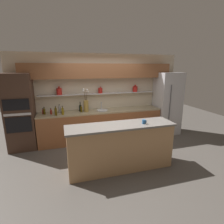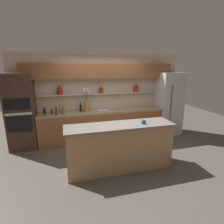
% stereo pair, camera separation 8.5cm
% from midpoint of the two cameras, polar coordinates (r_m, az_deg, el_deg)
% --- Properties ---
extents(ground_plane, '(12.00, 12.00, 0.00)m').
position_cam_midpoint_polar(ground_plane, '(4.52, 1.15, -14.64)').
color(ground_plane, '#4C4742').
extents(back_wall_unit, '(5.20, 0.44, 2.60)m').
position_cam_midpoint_polar(back_wall_unit, '(5.47, -3.34, 7.63)').
color(back_wall_unit, beige).
rests_on(back_wall_unit, ground_plane).
extents(back_counter_unit, '(3.69, 0.62, 0.92)m').
position_cam_midpoint_polar(back_counter_unit, '(5.43, -2.79, -4.23)').
color(back_counter_unit, brown).
rests_on(back_counter_unit, ground_plane).
extents(island_counter, '(2.32, 0.61, 1.02)m').
position_cam_midpoint_polar(island_counter, '(3.88, 3.19, -11.26)').
color(island_counter, tan).
rests_on(island_counter, ground_plane).
extents(refrigerator, '(0.76, 0.73, 2.03)m').
position_cam_midpoint_polar(refrigerator, '(6.12, 18.24, 2.59)').
color(refrigerator, '#B7B7BC').
rests_on(refrigerator, ground_plane).
extents(oven_tower, '(0.71, 0.64, 2.05)m').
position_cam_midpoint_polar(oven_tower, '(5.28, -27.11, 0.02)').
color(oven_tower, '#3D281E').
rests_on(oven_tower, ground_plane).
extents(flower_vase, '(0.19, 0.14, 0.69)m').
position_cam_midpoint_polar(flower_vase, '(5.20, -7.85, 2.38)').
color(flower_vase, olive).
rests_on(flower_vase, back_counter_unit).
extents(sink_fixture, '(0.34, 0.34, 0.25)m').
position_cam_midpoint_polar(sink_fixture, '(5.31, -2.61, 0.74)').
color(sink_fixture, '#B7B7BC').
rests_on(sink_fixture, back_counter_unit).
extents(bottle_sauce_0, '(0.05, 0.05, 0.17)m').
position_cam_midpoint_polar(bottle_sauce_0, '(5.17, -18.66, 0.16)').
color(bottle_sauce_0, maroon).
rests_on(bottle_sauce_0, back_counter_unit).
extents(bottle_spirit_1, '(0.06, 0.06, 0.24)m').
position_cam_midpoint_polar(bottle_spirit_1, '(5.23, -16.07, 0.88)').
color(bottle_spirit_1, gray).
rests_on(bottle_spirit_1, back_counter_unit).
extents(bottle_oil_2, '(0.06, 0.06, 0.26)m').
position_cam_midpoint_polar(bottle_oil_2, '(4.99, -17.26, 0.20)').
color(bottle_oil_2, '#47380A').
rests_on(bottle_oil_2, back_counter_unit).
extents(bottle_oil_3, '(0.06, 0.06, 0.21)m').
position_cam_midpoint_polar(bottle_oil_3, '(5.18, -15.19, 0.58)').
color(bottle_oil_3, brown).
rests_on(bottle_oil_3, back_counter_unit).
extents(bottle_wine_4, '(0.07, 0.07, 0.28)m').
position_cam_midpoint_polar(bottle_wine_4, '(5.27, -9.68, 1.35)').
color(bottle_wine_4, black).
rests_on(bottle_wine_4, back_counter_unit).
extents(bottle_oil_5, '(0.06, 0.06, 0.21)m').
position_cam_midpoint_polar(bottle_oil_5, '(5.16, -9.36, 0.89)').
color(bottle_oil_5, '#47380A').
rests_on(bottle_oil_5, back_counter_unit).
extents(bottle_sauce_6, '(0.05, 0.05, 0.16)m').
position_cam_midpoint_polar(bottle_sauce_6, '(5.26, -20.92, 0.20)').
color(bottle_sauce_6, maroon).
rests_on(bottle_sauce_6, back_counter_unit).
extents(bottle_oil_7, '(0.06, 0.06, 0.24)m').
position_cam_midpoint_polar(bottle_oil_7, '(5.00, -15.20, 0.28)').
color(bottle_oil_7, brown).
rests_on(bottle_oil_7, back_counter_unit).
extents(bottle_oil_8, '(0.06, 0.06, 0.21)m').
position_cam_midpoint_polar(bottle_oil_8, '(5.20, -20.56, 0.25)').
color(bottle_oil_8, '#47380A').
rests_on(bottle_oil_8, back_counter_unit).
extents(coffee_mug, '(0.10, 0.08, 0.09)m').
position_cam_midpoint_polar(coffee_mug, '(3.79, 10.84, -3.21)').
color(coffee_mug, '#235184').
rests_on(coffee_mug, island_counter).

